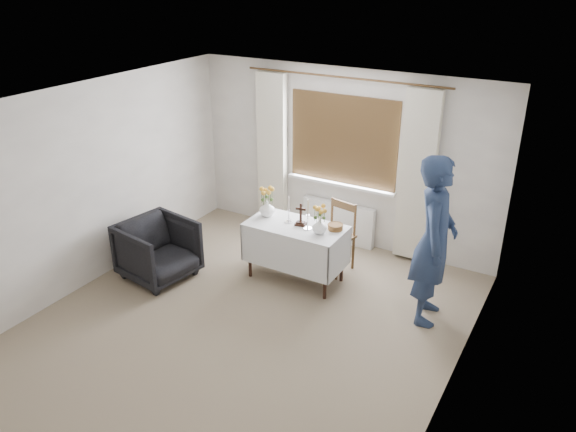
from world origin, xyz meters
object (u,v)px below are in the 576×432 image
at_px(person, 434,241).
at_px(wooden_cross, 301,214).
at_px(altar_table, 296,252).
at_px(wooden_chair, 334,238).
at_px(armchair, 158,250).
at_px(flower_vase_right, 319,226).
at_px(flower_vase_left, 267,208).

relative_size(person, wooden_cross, 6.66).
bearing_deg(altar_table, wooden_chair, 55.56).
distance_m(armchair, flower_vase_right, 2.11).
height_order(person, flower_vase_right, person).
relative_size(wooden_chair, wooden_cross, 3.17).
bearing_deg(wooden_chair, flower_vase_right, -75.48).
bearing_deg(flower_vase_left, flower_vase_right, -8.33).
relative_size(person, flower_vase_right, 10.40).
bearing_deg(flower_vase_left, wooden_chair, 26.86).
relative_size(altar_table, flower_vase_right, 6.61).
height_order(armchair, wooden_cross, wooden_cross).
distance_m(wooden_chair, flower_vase_right, 0.65).
distance_m(wooden_cross, flower_vase_right, 0.32).
bearing_deg(armchair, altar_table, -52.37).
bearing_deg(altar_table, flower_vase_right, -7.86).
height_order(wooden_cross, flower_vase_right, wooden_cross).
distance_m(armchair, person, 3.43).
distance_m(wooden_chair, wooden_cross, 0.67).
xyz_separation_m(altar_table, wooden_cross, (0.05, 0.03, 0.53)).
xyz_separation_m(wooden_chair, wooden_cross, (-0.27, -0.43, 0.44)).
bearing_deg(person, wooden_cross, 78.55).
height_order(wooden_chair, flower_vase_left, flower_vase_left).
height_order(wooden_chair, armchair, wooden_chair).
relative_size(armchair, flower_vase_left, 4.13).
relative_size(altar_table, wooden_chair, 1.33).
bearing_deg(wooden_cross, armchair, -162.08).
distance_m(person, flower_vase_left, 2.18).
bearing_deg(wooden_cross, flower_vase_left, 165.38).
relative_size(wooden_cross, flower_vase_right, 1.56).
bearing_deg(flower_vase_left, person, -1.49).
relative_size(flower_vase_left, flower_vase_right, 1.10).
bearing_deg(flower_vase_left, armchair, -140.26).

